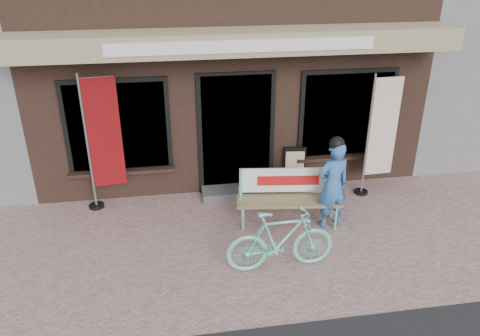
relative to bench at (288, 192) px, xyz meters
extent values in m
plane|color=#AA8481|center=(-0.66, -0.78, -0.52)|extent=(70.00, 70.00, 0.00)
cube|color=black|center=(-0.66, 4.22, 1.28)|extent=(7.00, 6.00, 3.60)
cube|color=tan|center=(-0.66, 0.87, 2.23)|extent=(7.00, 0.80, 0.35)
cube|color=white|center=(-0.66, 0.46, 2.23)|extent=(4.00, 0.02, 0.18)
cube|color=black|center=(-0.66, 1.20, 0.58)|extent=(1.20, 0.06, 2.10)
cube|color=black|center=(-0.66, 1.19, 0.58)|extent=(1.35, 0.04, 2.20)
cube|color=black|center=(-2.66, 1.20, 0.83)|extent=(1.60, 0.06, 1.50)
cube|color=black|center=(1.34, 1.20, 0.83)|extent=(1.60, 0.06, 1.50)
cube|color=black|center=(-2.66, 1.19, 0.83)|extent=(1.75, 0.04, 1.65)
cube|color=black|center=(1.34, 1.19, 0.83)|extent=(1.75, 0.04, 1.65)
cube|color=black|center=(-2.66, 1.14, 0.03)|extent=(1.80, 0.18, 0.06)
cube|color=black|center=(1.34, 1.14, 0.03)|extent=(1.80, 0.18, 0.06)
cube|color=#59595B|center=(-0.66, 0.97, -0.45)|extent=(1.30, 0.45, 0.15)
cylinder|color=#6DD5BD|center=(-0.76, -0.17, -0.33)|extent=(0.05, 0.05, 0.38)
cylinder|color=#6DD5BD|center=(-0.71, 0.19, -0.33)|extent=(0.05, 0.05, 0.38)
cylinder|color=#6DD5BD|center=(0.69, -0.36, -0.33)|extent=(0.05, 0.05, 0.38)
cylinder|color=#6DD5BD|center=(0.74, 0.00, -0.33)|extent=(0.05, 0.05, 0.38)
cube|color=olive|center=(-0.01, -0.09, -0.11)|extent=(1.69, 0.62, 0.05)
cylinder|color=#6DD5BD|center=(-0.73, 0.19, 0.12)|extent=(0.05, 0.05, 0.50)
cylinder|color=#6DD5BD|center=(0.76, 0.00, 0.12)|extent=(0.05, 0.05, 0.50)
cube|color=white|center=(0.01, 0.11, 0.16)|extent=(1.55, 0.24, 0.41)
cube|color=#B21414|center=(0.01, 0.09, 0.16)|extent=(0.98, 0.14, 0.16)
cylinder|color=#6DD5BD|center=(-0.78, 0.02, 0.04)|extent=(0.09, 0.40, 0.04)
cylinder|color=#6DD5BD|center=(0.76, -0.19, 0.04)|extent=(0.09, 0.40, 0.04)
imported|color=#3166A9|center=(0.64, -0.24, 0.20)|extent=(0.57, 0.43, 1.44)
sphere|color=black|center=(0.64, -0.24, 0.89)|extent=(0.27, 0.27, 0.23)
imported|color=#6DD5BD|center=(-0.42, -1.20, -0.07)|extent=(1.52, 0.46, 0.91)
cylinder|color=gray|center=(-3.13, 0.94, 0.64)|extent=(0.04, 0.04, 2.34)
cylinder|color=gray|center=(-2.87, 0.97, 1.73)|extent=(0.53, 0.09, 0.03)
cube|color=maroon|center=(-2.85, 0.98, 0.80)|extent=(0.53, 0.10, 1.86)
cylinder|color=black|center=(-3.13, 0.94, -0.50)|extent=(0.28, 0.28, 0.05)
cylinder|color=gray|center=(1.57, 0.70, 0.58)|extent=(0.04, 0.04, 2.21)
cylinder|color=gray|center=(1.82, 0.72, 1.60)|extent=(0.50, 0.05, 0.02)
cube|color=beige|center=(1.84, 0.72, 0.73)|extent=(0.50, 0.05, 1.76)
cylinder|color=black|center=(1.57, 0.70, -0.50)|extent=(0.25, 0.25, 0.05)
cube|color=black|center=(0.41, 1.14, -0.12)|extent=(0.41, 0.12, 0.80)
cube|color=beige|center=(0.40, 1.10, -0.03)|extent=(0.34, 0.06, 0.49)
camera|label=1|loc=(-1.80, -6.36, 3.53)|focal=35.00mm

